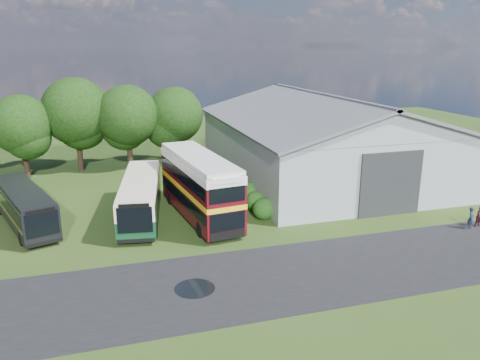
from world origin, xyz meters
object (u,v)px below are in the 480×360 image
object	(u,v)px
bus_green_single	(141,197)
visitor_a	(471,218)
bus_dark_single	(24,206)
storage_shed	(321,134)
bus_maroon_double	(199,187)

from	to	relation	value
bus_green_single	visitor_a	xyz separation A→B (m)	(22.19, -9.06, -0.85)
bus_green_single	bus_dark_single	world-z (taller)	bus_green_single
bus_dark_single	visitor_a	size ratio (longest dim) A/B	6.51
storage_shed	bus_dark_single	bearing A→B (deg)	-166.27
storage_shed	bus_maroon_double	xyz separation A→B (m)	(-13.94, -8.26, -1.76)
bus_dark_single	bus_green_single	bearing A→B (deg)	-23.97
storage_shed	visitor_a	xyz separation A→B (m)	(3.99, -16.15, -3.36)
bus_dark_single	visitor_a	distance (m)	31.90
storage_shed	bus_dark_single	xyz separation A→B (m)	(-26.40, -6.45, -2.66)
bus_maroon_double	visitor_a	world-z (taller)	bus_maroon_double
bus_maroon_double	visitor_a	bearing A→B (deg)	-30.88
visitor_a	bus_maroon_double	bearing A→B (deg)	116.63
storage_shed	visitor_a	world-z (taller)	storage_shed
bus_green_single	visitor_a	size ratio (longest dim) A/B	7.18
bus_maroon_double	storage_shed	bearing A→B (deg)	23.52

